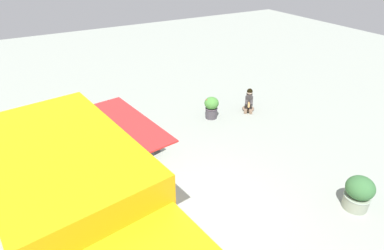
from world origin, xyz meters
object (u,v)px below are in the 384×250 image
(planter_flowering_near, at_px, (211,107))
(plaza_bench, at_px, (140,134))
(food_truck, at_px, (85,227))
(planter_flowering_far, at_px, (359,193))
(person_customer, at_px, (249,102))
(trash_bin, at_px, (11,149))

(planter_flowering_near, relative_size, plaza_bench, 0.42)
(food_truck, distance_m, planter_flowering_far, 6.07)
(person_customer, bearing_deg, trash_bin, 175.82)
(person_customer, distance_m, planter_flowering_near, 1.57)
(person_customer, relative_size, planter_flowering_far, 1.00)
(person_customer, bearing_deg, planter_flowering_far, -100.59)
(food_truck, xyz_separation_m, planter_flowering_far, (5.88, -1.29, -0.81))
(plaza_bench, distance_m, trash_bin, 3.60)
(person_customer, bearing_deg, planter_flowering_near, 173.32)
(trash_bin, bearing_deg, person_customer, -4.18)
(food_truck, distance_m, person_customer, 8.03)
(food_truck, xyz_separation_m, planter_flowering_near, (5.32, 4.23, -0.82))
(planter_flowering_far, relative_size, plaza_bench, 0.45)
(person_customer, height_order, trash_bin, trash_bin)
(planter_flowering_near, bearing_deg, trash_bin, 176.43)
(planter_flowering_near, xyz_separation_m, planter_flowering_far, (0.56, -5.52, 0.01))
(person_customer, distance_m, planter_flowering_far, 5.43)
(food_truck, xyz_separation_m, trash_bin, (-1.08, 4.63, -0.75))
(planter_flowering_far, bearing_deg, person_customer, 79.41)
(food_truck, relative_size, trash_bin, 5.58)
(food_truck, bearing_deg, person_customer, 30.48)
(plaza_bench, bearing_deg, planter_flowering_far, -56.02)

